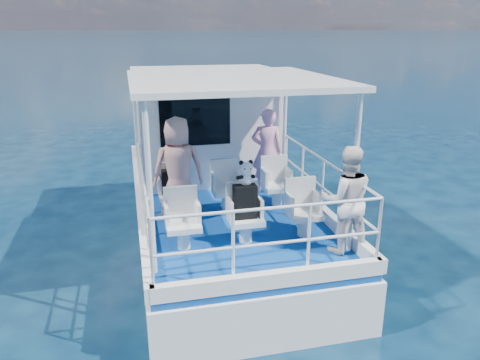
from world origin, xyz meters
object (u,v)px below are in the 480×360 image
Objects in this scene: passenger_port_fwd at (178,169)px; backpack_center at (245,202)px; passenger_stbd_aft at (346,200)px; panda at (246,173)px.

passenger_port_fwd is 1.41m from backpack_center.
panda is at bearing -14.38° from passenger_stbd_aft.
passenger_port_fwd is 2.70m from passenger_stbd_aft.
panda is (0.83, -1.11, 0.21)m from passenger_port_fwd.
backpack_center is 1.37× the size of panda.
passenger_port_fwd is 3.43× the size of backpack_center.
passenger_stbd_aft is (2.07, -1.74, -0.08)m from passenger_port_fwd.
backpack_center is 0.42m from panda.
passenger_stbd_aft is 3.10× the size of backpack_center.
passenger_stbd_aft reaches higher than backpack_center.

